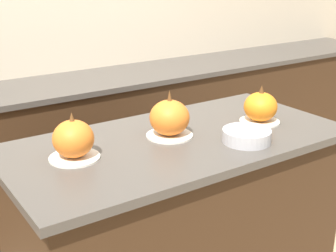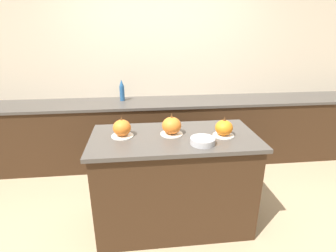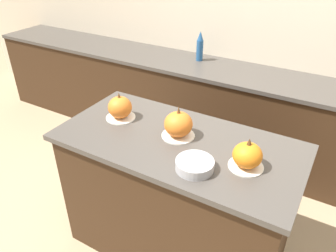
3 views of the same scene
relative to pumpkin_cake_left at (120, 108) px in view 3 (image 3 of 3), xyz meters
name	(u,v)px [view 3 (image 3 of 3)]	position (x,y,z in m)	size (l,w,h in m)	color
ground_plane	(176,245)	(0.46, -0.04, -1.01)	(12.00, 12.00, 0.00)	tan
wall_back	(264,26)	(0.46, 1.58, 0.24)	(8.00, 0.06, 2.50)	beige
kitchen_island	(176,198)	(0.46, -0.04, -0.54)	(1.48, 0.73, 0.93)	#382314
back_counter	(241,117)	(0.46, 1.25, -0.56)	(6.00, 0.60, 0.90)	#382314
pumpkin_cake_left	(120,108)	(0.00, 0.00, 0.00)	(0.20, 0.20, 0.19)	silver
pumpkin_cake_center	(178,125)	(0.44, 0.00, 0.00)	(0.20, 0.20, 0.21)	silver
pumpkin_cake_right	(247,156)	(0.89, -0.09, 0.00)	(0.19, 0.19, 0.18)	silver
bottle_tall	(200,47)	(-0.07, 1.35, 0.03)	(0.07, 0.07, 0.29)	#235184
mixing_bowl	(195,165)	(0.66, -0.24, -0.05)	(0.20, 0.20, 0.05)	#ADADB2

